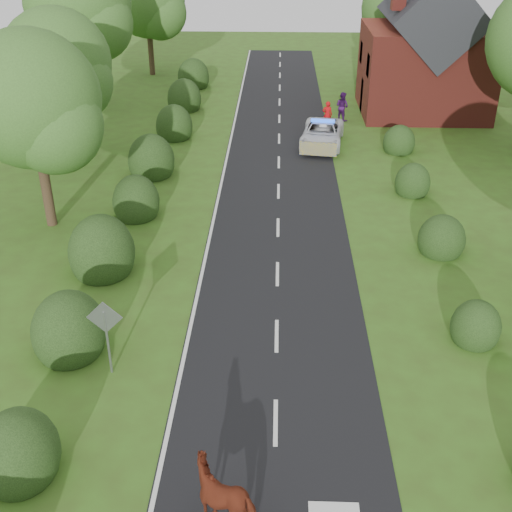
{
  "coord_description": "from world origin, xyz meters",
  "views": [
    {
      "loc": [
        -0.07,
        -13.17,
        12.55
      ],
      "look_at": [
        -0.79,
        7.08,
        1.3
      ],
      "focal_mm": 45.0,
      "sensor_mm": 36.0,
      "label": 1
    }
  ],
  "objects_px": {
    "police_van": "(322,134)",
    "pedestrian_red": "(327,115)",
    "pedestrian_purple": "(342,106)",
    "cow": "(227,496)",
    "road_sign": "(106,327)"
  },
  "relations": [
    {
      "from": "police_van",
      "to": "pedestrian_red",
      "type": "distance_m",
      "value": 3.25
    },
    {
      "from": "cow",
      "to": "road_sign",
      "type": "bearing_deg",
      "value": -123.59
    },
    {
      "from": "police_van",
      "to": "pedestrian_purple",
      "type": "distance_m",
      "value": 5.13
    },
    {
      "from": "police_van",
      "to": "pedestrian_red",
      "type": "relative_size",
      "value": 3.09
    },
    {
      "from": "road_sign",
      "to": "police_van",
      "type": "xyz_separation_m",
      "value": [
        7.5,
        20.99,
        -0.96
      ]
    },
    {
      "from": "cow",
      "to": "police_van",
      "type": "height_order",
      "value": "police_van"
    },
    {
      "from": "pedestrian_red",
      "to": "pedestrian_purple",
      "type": "distance_m",
      "value": 1.98
    },
    {
      "from": "cow",
      "to": "pedestrian_red",
      "type": "height_order",
      "value": "pedestrian_red"
    },
    {
      "from": "pedestrian_purple",
      "to": "cow",
      "type": "bearing_deg",
      "value": 122.54
    },
    {
      "from": "police_van",
      "to": "road_sign",
      "type": "bearing_deg",
      "value": -101.54
    },
    {
      "from": "cow",
      "to": "police_van",
      "type": "bearing_deg",
      "value": -168.81
    },
    {
      "from": "pedestrian_red",
      "to": "pedestrian_purple",
      "type": "relative_size",
      "value": 0.92
    },
    {
      "from": "pedestrian_red",
      "to": "pedestrian_purple",
      "type": "height_order",
      "value": "pedestrian_purple"
    },
    {
      "from": "police_van",
      "to": "pedestrian_purple",
      "type": "bearing_deg",
      "value": 80.55
    },
    {
      "from": "pedestrian_red",
      "to": "road_sign",
      "type": "bearing_deg",
      "value": 74.74
    }
  ]
}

